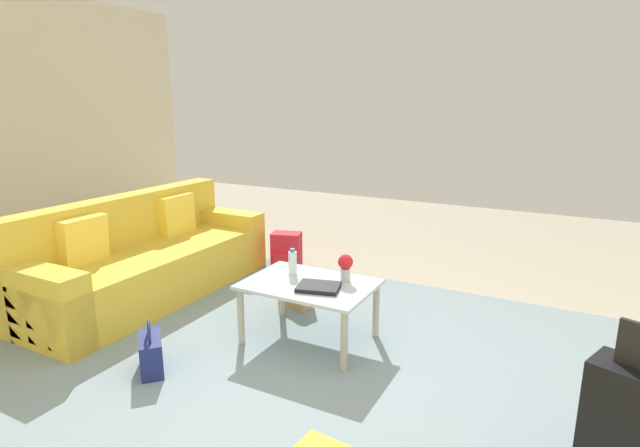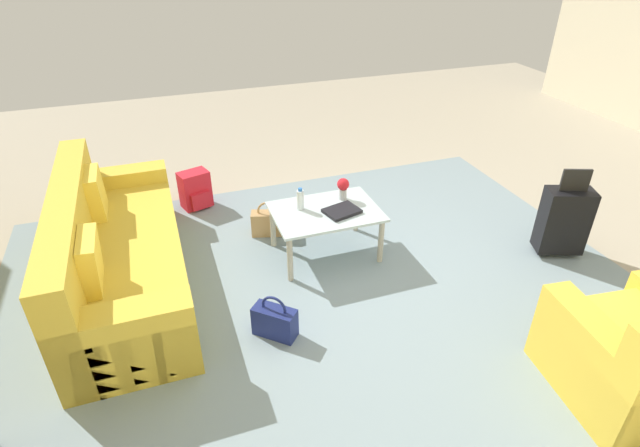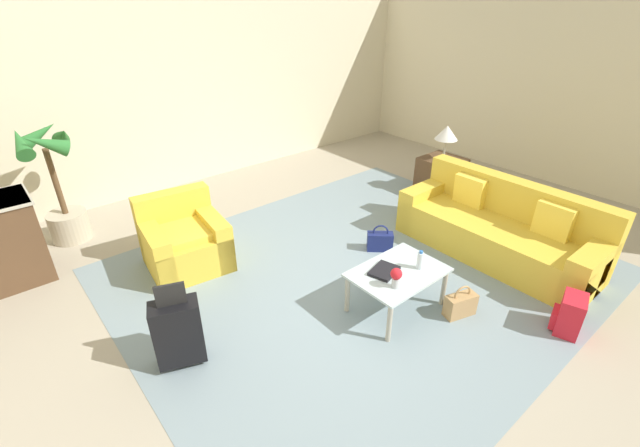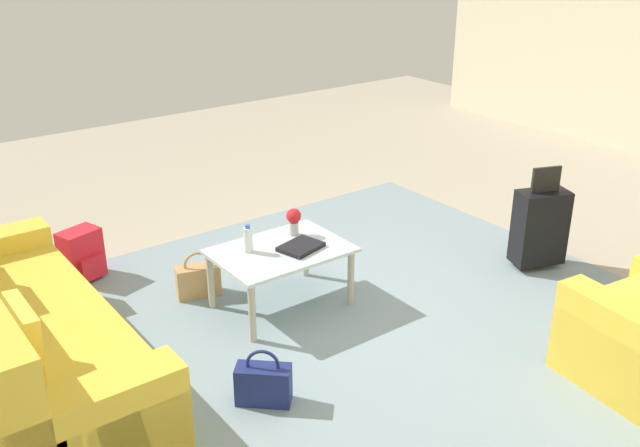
{
  "view_description": "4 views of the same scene",
  "coord_description": "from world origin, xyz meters",
  "px_view_note": "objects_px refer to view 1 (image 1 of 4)",
  "views": [
    {
      "loc": [
        -1.27,
        2.49,
        1.75
      ],
      "look_at": [
        0.23,
        -0.34,
        0.96
      ],
      "focal_mm": 28.0,
      "sensor_mm": 36.0,
      "label": 1
    },
    {
      "loc": [
        1.71,
        3.07,
        2.62
      ],
      "look_at": [
        0.61,
        -0.05,
        0.62
      ],
      "focal_mm": 28.0,
      "sensor_mm": 36.0,
      "label": 2
    },
    {
      "loc": [
        -2.44,
        -2.68,
        2.89
      ],
      "look_at": [
        0.03,
        0.27,
        0.8
      ],
      "focal_mm": 24.0,
      "sensor_mm": 36.0,
      "label": 3
    },
    {
      "loc": [
        2.88,
        3.31,
        2.6
      ],
      "look_at": [
        0.5,
        0.1,
        0.88
      ],
      "focal_mm": 40.0,
      "sensor_mm": 36.0,
      "label": 4
    }
  ],
  "objects_px": {
    "coffee_table_book": "(319,287)",
    "water_bottle": "(293,263)",
    "backpack_red": "(286,252)",
    "couch": "(144,262)",
    "flower_vase": "(345,265)",
    "coffee_table": "(309,291)",
    "suitcase_black": "(635,432)",
    "handbag_navy": "(151,353)",
    "handbag_tan": "(296,292)"
  },
  "relations": [
    {
      "from": "couch",
      "to": "coffee_table",
      "type": "relative_size",
      "value": 2.54
    },
    {
      "from": "handbag_navy",
      "to": "handbag_tan",
      "type": "height_order",
      "value": "same"
    },
    {
      "from": "flower_vase",
      "to": "backpack_red",
      "type": "xyz_separation_m",
      "value": [
        1.22,
        -1.14,
        -0.38
      ]
    },
    {
      "from": "coffee_table",
      "to": "coffee_table_book",
      "type": "xyz_separation_m",
      "value": [
        -0.12,
        0.08,
        0.08
      ]
    },
    {
      "from": "flower_vase",
      "to": "suitcase_black",
      "type": "height_order",
      "value": "suitcase_black"
    },
    {
      "from": "coffee_table_book",
      "to": "water_bottle",
      "type": "bearing_deg",
      "value": -44.18
    },
    {
      "from": "suitcase_black",
      "to": "handbag_tan",
      "type": "height_order",
      "value": "suitcase_black"
    },
    {
      "from": "handbag_navy",
      "to": "suitcase_black",
      "type": "bearing_deg",
      "value": -176.28
    },
    {
      "from": "suitcase_black",
      "to": "water_bottle",
      "type": "bearing_deg",
      "value": -19.98
    },
    {
      "from": "couch",
      "to": "water_bottle",
      "type": "distance_m",
      "value": 1.61
    },
    {
      "from": "flower_vase",
      "to": "suitcase_black",
      "type": "relative_size",
      "value": 0.24
    },
    {
      "from": "couch",
      "to": "coffee_table_book",
      "type": "height_order",
      "value": "couch"
    },
    {
      "from": "coffee_table_book",
      "to": "handbag_tan",
      "type": "height_order",
      "value": "coffee_table_book"
    },
    {
      "from": "backpack_red",
      "to": "couch",
      "type": "bearing_deg",
      "value": 56.14
    },
    {
      "from": "flower_vase",
      "to": "handbag_navy",
      "type": "height_order",
      "value": "flower_vase"
    },
    {
      "from": "handbag_navy",
      "to": "handbag_tan",
      "type": "xyz_separation_m",
      "value": [
        -0.3,
        -1.37,
        0.0
      ]
    },
    {
      "from": "flower_vase",
      "to": "suitcase_black",
      "type": "distance_m",
      "value": 1.98
    },
    {
      "from": "coffee_table",
      "to": "coffee_table_book",
      "type": "height_order",
      "value": "coffee_table_book"
    },
    {
      "from": "coffee_table_book",
      "to": "suitcase_black",
      "type": "bearing_deg",
      "value": 146.93
    },
    {
      "from": "water_bottle",
      "to": "handbag_tan",
      "type": "distance_m",
      "value": 0.62
    },
    {
      "from": "couch",
      "to": "handbag_tan",
      "type": "bearing_deg",
      "value": -163.99
    },
    {
      "from": "suitcase_black",
      "to": "coffee_table_book",
      "type": "bearing_deg",
      "value": -18.25
    },
    {
      "from": "handbag_tan",
      "to": "backpack_red",
      "type": "height_order",
      "value": "backpack_red"
    },
    {
      "from": "couch",
      "to": "handbag_navy",
      "type": "bearing_deg",
      "value": 138.02
    },
    {
      "from": "suitcase_black",
      "to": "handbag_navy",
      "type": "relative_size",
      "value": 2.37
    },
    {
      "from": "coffee_table_book",
      "to": "handbag_tan",
      "type": "distance_m",
      "value": 0.86
    },
    {
      "from": "coffee_table",
      "to": "handbag_tan",
      "type": "distance_m",
      "value": 0.7
    },
    {
      "from": "suitcase_black",
      "to": "coffee_table",
      "type": "bearing_deg",
      "value": -19.29
    },
    {
      "from": "coffee_table",
      "to": "backpack_red",
      "type": "bearing_deg",
      "value": -52.3
    },
    {
      "from": "backpack_red",
      "to": "coffee_table",
      "type": "bearing_deg",
      "value": 127.7
    },
    {
      "from": "coffee_table_book",
      "to": "suitcase_black",
      "type": "distance_m",
      "value": 1.98
    },
    {
      "from": "backpack_red",
      "to": "flower_vase",
      "type": "bearing_deg",
      "value": 136.87
    },
    {
      "from": "coffee_table_book",
      "to": "couch",
      "type": "bearing_deg",
      "value": -20.19
    },
    {
      "from": "coffee_table_book",
      "to": "backpack_red",
      "type": "relative_size",
      "value": 0.73
    },
    {
      "from": "water_bottle",
      "to": "coffee_table",
      "type": "bearing_deg",
      "value": 153.43
    },
    {
      "from": "coffee_table",
      "to": "flower_vase",
      "type": "distance_m",
      "value": 0.32
    },
    {
      "from": "coffee_table",
      "to": "coffee_table_book",
      "type": "distance_m",
      "value": 0.16
    },
    {
      "from": "couch",
      "to": "handbag_navy",
      "type": "height_order",
      "value": "couch"
    },
    {
      "from": "coffee_table",
      "to": "handbag_navy",
      "type": "bearing_deg",
      "value": 50.96
    },
    {
      "from": "coffee_table_book",
      "to": "backpack_red",
      "type": "height_order",
      "value": "coffee_table_book"
    },
    {
      "from": "couch",
      "to": "handbag_navy",
      "type": "relative_size",
      "value": 6.63
    },
    {
      "from": "couch",
      "to": "flower_vase",
      "type": "xyz_separation_m",
      "value": [
        -2.02,
        -0.05,
        0.27
      ]
    },
    {
      "from": "couch",
      "to": "water_bottle",
      "type": "relative_size",
      "value": 11.63
    },
    {
      "from": "couch",
      "to": "backpack_red",
      "type": "bearing_deg",
      "value": -123.86
    },
    {
      "from": "couch",
      "to": "suitcase_black",
      "type": "height_order",
      "value": "couch"
    },
    {
      "from": "handbag_navy",
      "to": "coffee_table",
      "type": "bearing_deg",
      "value": -129.04
    },
    {
      "from": "coffee_table_book",
      "to": "handbag_navy",
      "type": "bearing_deg",
      "value": 28.97
    },
    {
      "from": "couch",
      "to": "coffee_table",
      "type": "bearing_deg",
      "value": 176.81
    },
    {
      "from": "coffee_table_book",
      "to": "backpack_red",
      "type": "xyz_separation_m",
      "value": [
        1.12,
        -1.37,
        -0.28
      ]
    },
    {
      "from": "handbag_navy",
      "to": "flower_vase",
      "type": "bearing_deg",
      "value": -132.2
    }
  ]
}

